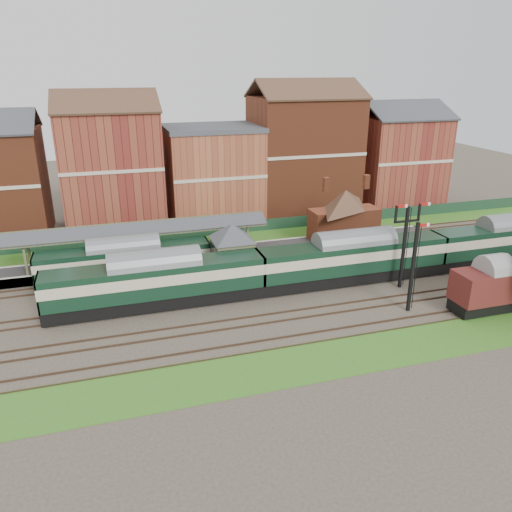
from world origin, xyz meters
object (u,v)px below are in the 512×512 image
object	(u,v)px
dmu_train	(353,258)
signal_box	(232,252)
semaphore_bracket	(405,241)
platform_railcar	(125,260)
goods_van_a	(491,287)

from	to	relation	value
dmu_train	signal_box	bearing A→B (deg)	163.80
signal_box	dmu_train	xyz separation A→B (m)	(11.19, -3.25, -0.66)
semaphore_bracket	dmu_train	world-z (taller)	semaphore_bracket
platform_railcar	goods_van_a	size ratio (longest dim) A/B	2.51
semaphore_bracket	goods_van_a	distance (m)	8.26
dmu_train	goods_van_a	world-z (taller)	dmu_train
signal_box	goods_van_a	bearing A→B (deg)	-32.08
signal_box	semaphore_bracket	distance (m)	16.16
semaphore_bracket	dmu_train	xyz separation A→B (m)	(-3.85, 2.50, -2.10)
semaphore_bracket	dmu_train	size ratio (longest dim) A/B	0.14
signal_box	platform_railcar	bearing A→B (deg)	161.89
signal_box	semaphore_bracket	world-z (taller)	semaphore_bracket
semaphore_bracket	goods_van_a	size ratio (longest dim) A/B	1.25
platform_railcar	goods_van_a	bearing A→B (deg)	-27.74
signal_box	platform_railcar	world-z (taller)	signal_box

